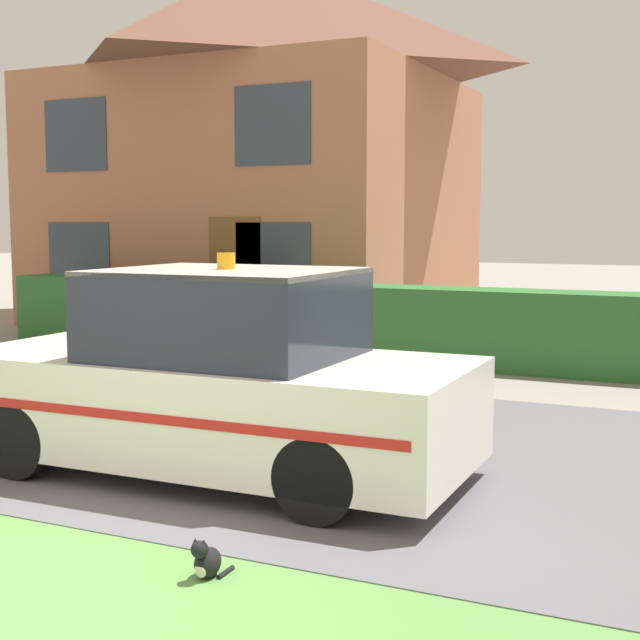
# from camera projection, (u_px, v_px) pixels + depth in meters

# --- Properties ---
(road_strip) EXTENTS (28.00, 5.39, 0.01)m
(road_strip) POSITION_uv_depth(u_px,v_px,m) (296.00, 442.00, 8.17)
(road_strip) COLOR #5B5B60
(road_strip) RESTS_ON ground
(lawn_verge) EXTENTS (28.00, 1.68, 0.01)m
(lawn_verge) POSITION_uv_depth(u_px,v_px,m) (13.00, 582.00, 4.99)
(lawn_verge) COLOR #568C42
(lawn_verge) RESTS_ON ground
(garden_hedge) EXTENTS (14.85, 0.83, 1.09)m
(garden_hedge) POSITION_uv_depth(u_px,v_px,m) (440.00, 327.00, 12.51)
(garden_hedge) COLOR #2D662D
(garden_hedge) RESTS_ON ground
(police_car) EXTENTS (4.17, 1.81, 1.76)m
(police_car) POSITION_uv_depth(u_px,v_px,m) (216.00, 381.00, 7.09)
(police_car) COLOR black
(police_car) RESTS_ON road_strip
(cat) EXTENTS (0.16, 0.29, 0.26)m
(cat) POSITION_uv_depth(u_px,v_px,m) (206.00, 561.00, 5.04)
(cat) COLOR black
(cat) RESTS_ON ground
(house_left) EXTENTS (7.74, 7.09, 7.31)m
(house_left) POSITION_uv_depth(u_px,v_px,m) (263.00, 138.00, 18.34)
(house_left) COLOR #A86B4C
(house_left) RESTS_ON ground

